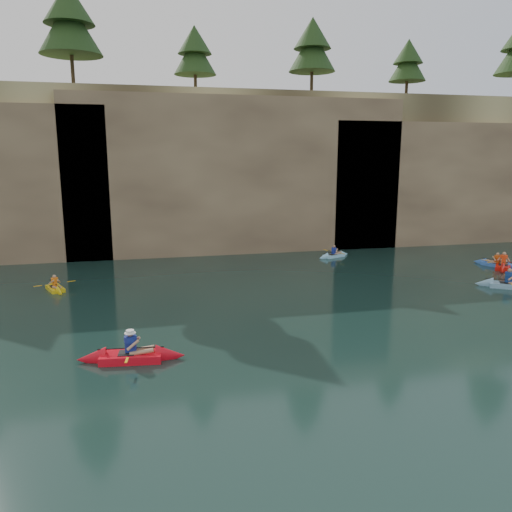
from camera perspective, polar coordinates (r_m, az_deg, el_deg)
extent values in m
plane|color=black|center=(15.64, 7.74, -15.20)|extent=(160.00, 160.00, 0.00)
cube|color=tan|center=(43.33, -6.51, 10.06)|extent=(70.00, 16.00, 12.00)
cube|color=tan|center=(36.34, -1.91, 9.41)|extent=(24.00, 2.40, 11.40)
cube|color=tan|center=(44.82, 24.29, 7.80)|extent=(26.00, 2.40, 9.84)
cube|color=black|center=(35.39, -11.24, 2.47)|extent=(3.50, 1.00, 3.20)
cube|color=black|center=(38.39, 10.14, 4.18)|extent=(5.00, 1.00, 4.50)
cube|color=red|center=(18.10, -14.06, -11.07)|extent=(2.93, 1.21, 0.32)
cone|color=red|center=(17.97, -9.74, -11.05)|extent=(1.10, 0.96, 0.85)
cone|color=red|center=(18.33, -18.30, -11.02)|extent=(1.10, 0.96, 0.85)
cube|color=black|center=(18.07, -14.56, -10.68)|extent=(0.61, 0.59, 0.04)
cube|color=navy|center=(17.93, -14.13, -9.75)|extent=(0.39, 0.28, 0.54)
sphere|color=tan|center=(17.80, -14.19, -8.58)|extent=(0.23, 0.23, 0.23)
cylinder|color=black|center=(17.99, -14.11, -10.18)|extent=(2.26, 0.30, 0.04)
cube|color=yellow|center=(18.94, -13.71, -9.03)|extent=(0.13, 0.43, 0.02)
cube|color=yellow|center=(17.04, -14.56, -11.45)|extent=(0.13, 0.43, 0.02)
cylinder|color=white|center=(17.78, -14.20, -8.45)|extent=(0.39, 0.39, 0.11)
cube|color=#7BACCE|center=(30.05, 26.88, -2.98)|extent=(2.64, 2.05, 0.29)
cone|color=#7BACCE|center=(29.88, 24.58, -2.85)|extent=(1.19, 1.16, 0.80)
cube|color=black|center=(30.00, 26.62, -2.75)|extent=(0.73, 0.71, 0.04)
cube|color=navy|center=(29.95, 26.95, -2.19)|extent=(0.43, 0.39, 0.53)
sphere|color=tan|center=(29.87, 27.02, -1.47)|extent=(0.22, 0.22, 0.22)
cylinder|color=black|center=(29.98, 26.93, -2.45)|extent=(2.04, 1.26, 0.04)
cube|color=yellow|center=(31.03, 26.64, -1.99)|extent=(0.29, 0.40, 0.02)
cube|color=yellow|center=(28.94, 27.24, -2.94)|extent=(0.29, 0.40, 0.02)
cube|color=red|center=(34.99, 26.40, -1.05)|extent=(2.43, 2.61, 0.29)
cone|color=red|center=(36.25, 26.47, -0.65)|extent=(1.23, 1.25, 0.79)
cone|color=red|center=(33.72, 26.33, -1.47)|extent=(1.23, 1.25, 0.79)
cube|color=black|center=(34.82, 26.41, -0.91)|extent=(0.73, 0.74, 0.04)
cube|color=#F54014|center=(34.91, 26.46, -0.37)|extent=(0.41, 0.42, 0.53)
sphere|color=tan|center=(34.84, 26.52, 0.24)|extent=(0.22, 0.22, 0.22)
cylinder|color=black|center=(34.93, 26.44, -0.59)|extent=(1.57, 1.78, 0.04)
cube|color=yellow|center=(34.97, 24.70, -0.43)|extent=(0.37, 0.34, 0.02)
cube|color=yellow|center=(28.32, -21.96, -3.44)|extent=(1.38, 2.10, 0.23)
cone|color=yellow|center=(27.44, -21.48, -3.87)|extent=(0.86, 0.90, 0.64)
cone|color=yellow|center=(29.21, -22.42, -3.04)|extent=(0.86, 0.90, 0.64)
cube|color=black|center=(28.45, -22.05, -3.21)|extent=(0.58, 0.66, 0.04)
cube|color=orange|center=(28.25, -22.01, -2.78)|extent=(0.29, 0.34, 0.43)
sphere|color=tan|center=(28.18, -22.06, -2.18)|extent=(0.18, 0.18, 0.18)
cylinder|color=black|center=(28.26, -22.00, -2.94)|extent=(0.76, 1.76, 0.04)
cube|color=yellow|center=(28.46, -20.35, -2.72)|extent=(0.42, 0.24, 0.02)
cube|color=yellow|center=(28.09, -23.68, -3.16)|extent=(0.42, 0.24, 0.02)
cube|color=#98DEFF|center=(35.27, 8.89, 0.07)|extent=(2.22, 1.42, 0.23)
cone|color=#98DEFF|center=(35.97, 10.03, 0.25)|extent=(0.94, 0.87, 0.64)
cone|color=#98DEFF|center=(34.59, 7.70, -0.12)|extent=(0.94, 0.87, 0.64)
cube|color=black|center=(35.15, 8.72, 0.18)|extent=(0.66, 0.58, 0.04)
cube|color=#1B2B99|center=(35.21, 8.90, 0.60)|extent=(0.34, 0.28, 0.43)
sphere|color=tan|center=(35.15, 8.92, 1.09)|extent=(0.18, 0.18, 0.18)
cylinder|color=black|center=(35.22, 8.90, 0.48)|extent=(1.75, 0.75, 0.04)
cube|color=yellow|center=(35.81, 7.96, 0.69)|extent=(0.23, 0.42, 0.02)
cube|color=yellow|center=(34.64, 9.87, 0.26)|extent=(0.23, 0.42, 0.02)
cube|color=#4176DE|center=(35.40, 25.81, -0.89)|extent=(1.61, 2.53, 0.25)
cone|color=#4176DE|center=(35.93, 24.20, -0.58)|extent=(0.97, 1.06, 0.68)
cube|color=black|center=(35.31, 26.03, -0.78)|extent=(0.61, 0.67, 0.04)
cube|color=#E65513|center=(35.33, 25.86, -0.32)|extent=(0.31, 0.36, 0.46)
sphere|color=tan|center=(35.27, 25.90, 0.20)|extent=(0.19, 0.19, 0.19)
cylinder|color=black|center=(35.35, 25.84, -0.47)|extent=(0.82, 1.87, 0.04)
cube|color=yellow|center=(34.56, 25.13, -0.66)|extent=(0.42, 0.24, 0.02)
cube|color=yellow|center=(36.14, 26.53, -0.29)|extent=(0.42, 0.24, 0.02)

